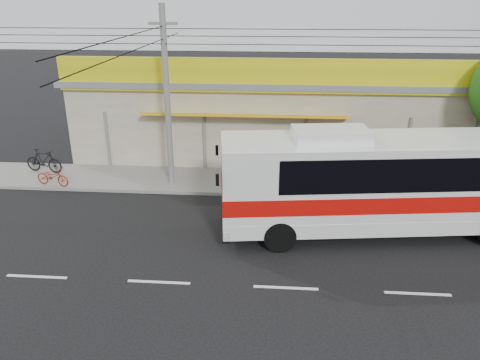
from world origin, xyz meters
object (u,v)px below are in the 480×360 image
object	(u,v)px
motorbike_dark	(44,161)
utility_pole	(164,39)
motorbike_red	(53,176)
coach_bus	(408,178)

from	to	relation	value
motorbike_dark	utility_pole	world-z (taller)	utility_pole
motorbike_red	utility_pole	bearing A→B (deg)	-70.21
coach_bus	motorbike_red	xyz separation A→B (m)	(-15.17, 3.08, -1.60)
utility_pole	coach_bus	bearing A→B (deg)	-21.30
motorbike_dark	utility_pole	bearing A→B (deg)	-87.60
motorbike_red	motorbike_dark	world-z (taller)	motorbike_dark
coach_bus	motorbike_dark	distance (m)	17.09
coach_bus	motorbike_dark	xyz separation A→B (m)	(-16.36, 4.73, -1.44)
motorbike_red	coach_bus	bearing A→B (deg)	-89.01
coach_bus	motorbike_dark	world-z (taller)	coach_bus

